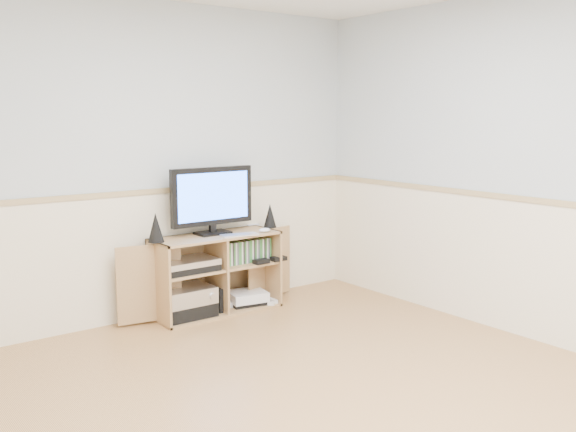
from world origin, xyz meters
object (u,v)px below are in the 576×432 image
object	(u,v)px
monitor	(212,198)
game_consoles	(245,298)
keyboard	(239,235)
media_cabinet	(213,272)

from	to	relation	value
monitor	game_consoles	size ratio (longest dim) A/B	1.60
game_consoles	keyboard	bearing A→B (deg)	-136.58
media_cabinet	game_consoles	bearing A→B (deg)	-12.85
media_cabinet	keyboard	world-z (taller)	keyboard
media_cabinet	monitor	bearing A→B (deg)	-90.00
monitor	keyboard	xyz separation A→B (m)	(0.14, -0.19, -0.29)
keyboard	game_consoles	size ratio (longest dim) A/B	0.65
monitor	keyboard	world-z (taller)	monitor
media_cabinet	keyboard	distance (m)	0.40
media_cabinet	game_consoles	distance (m)	0.38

